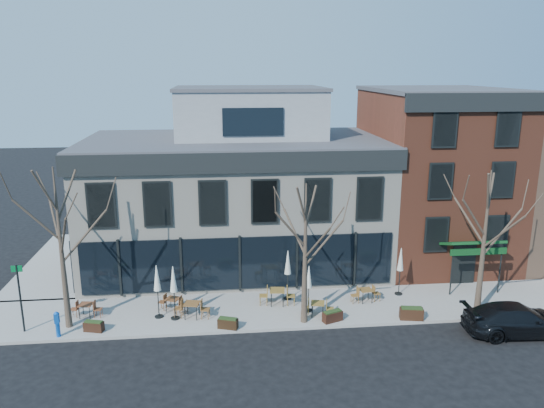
{
  "coord_description": "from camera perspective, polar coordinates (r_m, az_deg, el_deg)",
  "views": [
    {
      "loc": [
        -1.1,
        -27.67,
        12.41
      ],
      "look_at": [
        2.01,
        2.0,
        4.71
      ],
      "focal_mm": 35.0,
      "sensor_mm": 36.0,
      "label": 1
    }
  ],
  "objects": [
    {
      "name": "cafe_set_4",
      "position": [
        27.47,
        4.93,
        -11.04
      ],
      "size": [
        1.72,
        0.8,
        0.88
      ],
      "color": "brown",
      "rests_on": "sidewalk_front"
    },
    {
      "name": "planter_2",
      "position": [
        27.08,
        6.53,
        -11.88
      ],
      "size": [
        1.08,
        0.74,
        0.56
      ],
      "color": "black",
      "rests_on": "sidewalk_front"
    },
    {
      "name": "tree_corner",
      "position": [
        26.83,
        -21.72,
        -4.31
      ],
      "size": [
        3.93,
        3.98,
        7.92
      ],
      "color": "#382B21",
      "rests_on": "sidewalk_front"
    },
    {
      "name": "corner_building",
      "position": [
        33.65,
        -3.84,
        1.23
      ],
      "size": [
        18.39,
        10.39,
        11.1
      ],
      "color": "beige",
      "rests_on": "ground"
    },
    {
      "name": "umbrella_4",
      "position": [
        30.08,
        13.66,
        -6.07
      ],
      "size": [
        0.43,
        0.43,
        2.71
      ],
      "color": "black",
      "rests_on": "sidewalk_front"
    },
    {
      "name": "cafe_set_1",
      "position": [
        28.35,
        -10.62,
        -10.42
      ],
      "size": [
        1.66,
        1.01,
        0.86
      ],
      "color": "brown",
      "rests_on": "sidewalk_front"
    },
    {
      "name": "parked_sedan",
      "position": [
        28.42,
        24.89,
        -11.2
      ],
      "size": [
        5.21,
        2.29,
        1.49
      ],
      "primitive_type": "imported",
      "rotation": [
        0.0,
        0.0,
        1.53
      ],
      "color": "black",
      "rests_on": "ground"
    },
    {
      "name": "umbrella_2",
      "position": [
        28.68,
        1.71,
        -6.58
      ],
      "size": [
        0.44,
        0.44,
        2.77
      ],
      "color": "black",
      "rests_on": "sidewalk_front"
    },
    {
      "name": "call_box",
      "position": [
        27.26,
        -22.1,
        -11.79
      ],
      "size": [
        0.26,
        0.26,
        1.3
      ],
      "color": "#0E50B8",
      "rests_on": "sidewalk_front"
    },
    {
      "name": "tree_mid",
      "position": [
        25.61,
        3.61,
        -5.22
      ],
      "size": [
        3.5,
        3.55,
        7.04
      ],
      "color": "#382B21",
      "rests_on": "sidewalk_front"
    },
    {
      "name": "cafe_set_3",
      "position": [
        28.55,
        0.56,
        -9.78
      ],
      "size": [
        1.99,
        0.86,
        1.03
      ],
      "color": "brown",
      "rests_on": "sidewalk_front"
    },
    {
      "name": "umbrella_1",
      "position": [
        26.9,
        -10.55,
        -8.25
      ],
      "size": [
        0.45,
        0.45,
        2.81
      ],
      "color": "black",
      "rests_on": "sidewalk_front"
    },
    {
      "name": "sidewalk_front",
      "position": [
        28.67,
        3.38,
        -11.03
      ],
      "size": [
        33.5,
        4.7,
        0.15
      ],
      "primitive_type": "cube",
      "color": "gray",
      "rests_on": "ground"
    },
    {
      "name": "planter_1",
      "position": [
        26.36,
        -4.76,
        -12.64
      ],
      "size": [
        1.04,
        0.67,
        0.54
      ],
      "color": "black",
      "rests_on": "sidewalk_front"
    },
    {
      "name": "planter_0",
      "position": [
        27.38,
        -18.62,
        -12.34
      ],
      "size": [
        1.0,
        0.61,
        0.52
      ],
      "color": "black",
      "rests_on": "sidewalk_front"
    },
    {
      "name": "cafe_set_0",
      "position": [
        28.86,
        -19.36,
        -10.58
      ],
      "size": [
        1.65,
        0.72,
        0.85
      ],
      "color": "brown",
      "rests_on": "sidewalk_front"
    },
    {
      "name": "tree_right",
      "position": [
        28.41,
        21.87,
        -3.78
      ],
      "size": [
        3.72,
        3.77,
        7.48
      ],
      "color": "#382B21",
      "rests_on": "sidewalk_front"
    },
    {
      "name": "planter_3",
      "position": [
        27.99,
        14.77,
        -11.29
      ],
      "size": [
        1.21,
        0.65,
        0.64
      ],
      "color": "#311C10",
      "rests_on": "sidewalk_front"
    },
    {
      "name": "sign_pole",
      "position": [
        27.92,
        -25.49,
        -8.75
      ],
      "size": [
        0.5,
        0.1,
        3.4
      ],
      "color": "black",
      "rests_on": "sidewalk_front"
    },
    {
      "name": "ground",
      "position": [
        30.34,
        -3.44,
        -9.7
      ],
      "size": [
        120.0,
        120.0,
        0.0
      ],
      "primitive_type": "plane",
      "color": "black",
      "rests_on": "ground"
    },
    {
      "name": "cafe_set_2",
      "position": [
        27.48,
        -8.61,
        -11.04
      ],
      "size": [
        1.89,
        0.87,
        0.97
      ],
      "color": "brown",
      "rests_on": "sidewalk_front"
    },
    {
      "name": "red_brick_building",
      "position": [
        36.2,
        17.07,
        3.05
      ],
      "size": [
        8.2,
        11.78,
        11.18
      ],
      "color": "brown",
      "rests_on": "ground"
    },
    {
      "name": "cafe_set_5",
      "position": [
        29.34,
        10.04,
        -9.5
      ],
      "size": [
        1.69,
        0.74,
        0.87
      ],
      "color": "brown",
      "rests_on": "sidewalk_front"
    },
    {
      "name": "umbrella_3",
      "position": [
        27.45,
        3.98,
        -8.09
      ],
      "size": [
        0.39,
        0.39,
        2.47
      ],
      "color": "black",
      "rests_on": "sidewalk_front"
    },
    {
      "name": "sidewalk_side",
      "position": [
        37.27,
        -21.54,
        -5.91
      ],
      "size": [
        4.5,
        12.0,
        0.15
      ],
      "primitive_type": "cube",
      "color": "gray",
      "rests_on": "ground"
    },
    {
      "name": "umbrella_0",
      "position": [
        27.24,
        -12.26,
        -8.09
      ],
      "size": [
        0.45,
        0.45,
        2.78
      ],
      "color": "black",
      "rests_on": "sidewalk_front"
    }
  ]
}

